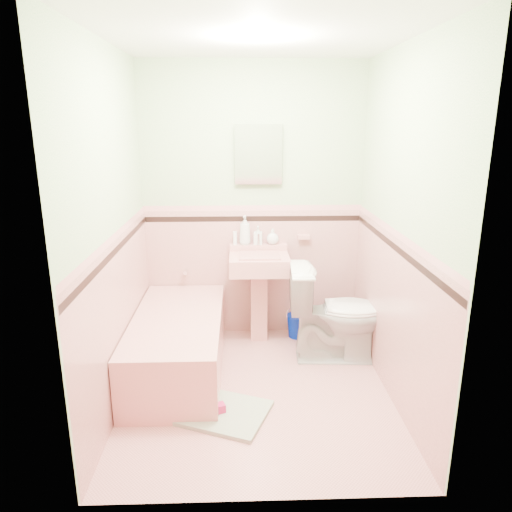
{
  "coord_description": "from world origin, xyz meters",
  "views": [
    {
      "loc": [
        -0.12,
        -3.23,
        1.99
      ],
      "look_at": [
        0.0,
        0.25,
        1.0
      ],
      "focal_mm": 33.56,
      "sensor_mm": 36.0,
      "label": 1
    }
  ],
  "objects_px": {
    "bathtub": "(178,346)",
    "soap_bottle_left": "(245,230)",
    "shoe": "(215,409)",
    "soap_bottle_mid": "(258,235)",
    "toilet": "(337,313)",
    "bucket": "(298,326)",
    "medicine_cabinet": "(258,155)",
    "sink": "(259,299)",
    "soap_bottle_right": "(273,236)"
  },
  "relations": [
    {
      "from": "bathtub",
      "to": "soap_bottle_left",
      "type": "height_order",
      "value": "soap_bottle_left"
    },
    {
      "from": "shoe",
      "to": "soap_bottle_mid",
      "type": "bearing_deg",
      "value": 53.43
    },
    {
      "from": "toilet",
      "to": "bucket",
      "type": "height_order",
      "value": "toilet"
    },
    {
      "from": "medicine_cabinet",
      "to": "bucket",
      "type": "height_order",
      "value": "medicine_cabinet"
    },
    {
      "from": "toilet",
      "to": "sink",
      "type": "bearing_deg",
      "value": 65.12
    },
    {
      "from": "soap_bottle_right",
      "to": "soap_bottle_mid",
      "type": "bearing_deg",
      "value": 180.0
    },
    {
      "from": "medicine_cabinet",
      "to": "toilet",
      "type": "height_order",
      "value": "medicine_cabinet"
    },
    {
      "from": "sink",
      "to": "bucket",
      "type": "bearing_deg",
      "value": 12.97
    },
    {
      "from": "sink",
      "to": "toilet",
      "type": "distance_m",
      "value": 0.74
    },
    {
      "from": "medicine_cabinet",
      "to": "toilet",
      "type": "relative_size",
      "value": 0.59
    },
    {
      "from": "toilet",
      "to": "bucket",
      "type": "xyz_separation_m",
      "value": [
        -0.28,
        0.43,
        -0.31
      ]
    },
    {
      "from": "bathtub",
      "to": "soap_bottle_right",
      "type": "bearing_deg",
      "value": 41.19
    },
    {
      "from": "sink",
      "to": "soap_bottle_left",
      "type": "height_order",
      "value": "soap_bottle_left"
    },
    {
      "from": "soap_bottle_mid",
      "to": "shoe",
      "type": "xyz_separation_m",
      "value": [
        -0.35,
        -1.36,
        -0.92
      ]
    },
    {
      "from": "soap_bottle_left",
      "to": "bucket",
      "type": "xyz_separation_m",
      "value": [
        0.5,
        -0.09,
        -0.92
      ]
    },
    {
      "from": "bucket",
      "to": "shoe",
      "type": "distance_m",
      "value": 1.46
    },
    {
      "from": "soap_bottle_mid",
      "to": "bucket",
      "type": "relative_size",
      "value": 0.78
    },
    {
      "from": "bucket",
      "to": "toilet",
      "type": "bearing_deg",
      "value": -57.28
    },
    {
      "from": "soap_bottle_right",
      "to": "bucket",
      "type": "relative_size",
      "value": 0.66
    },
    {
      "from": "sink",
      "to": "shoe",
      "type": "relative_size",
      "value": 5.77
    },
    {
      "from": "soap_bottle_mid",
      "to": "soap_bottle_right",
      "type": "bearing_deg",
      "value": 0.0
    },
    {
      "from": "soap_bottle_mid",
      "to": "bucket",
      "type": "xyz_separation_m",
      "value": [
        0.38,
        -0.09,
        -0.87
      ]
    },
    {
      "from": "medicine_cabinet",
      "to": "shoe",
      "type": "height_order",
      "value": "medicine_cabinet"
    },
    {
      "from": "medicine_cabinet",
      "to": "bucket",
      "type": "distance_m",
      "value": 1.64
    },
    {
      "from": "sink",
      "to": "toilet",
      "type": "xyz_separation_m",
      "value": [
        0.65,
        -0.34,
        -0.0
      ]
    },
    {
      "from": "bathtub",
      "to": "shoe",
      "type": "xyz_separation_m",
      "value": [
        0.32,
        -0.65,
        -0.17
      ]
    },
    {
      "from": "medicine_cabinet",
      "to": "sink",
      "type": "bearing_deg",
      "value": -90.0
    },
    {
      "from": "toilet",
      "to": "soap_bottle_left",
      "type": "bearing_deg",
      "value": 58.92
    },
    {
      "from": "bathtub",
      "to": "medicine_cabinet",
      "type": "relative_size",
      "value": 3.08
    },
    {
      "from": "soap_bottle_left",
      "to": "soap_bottle_mid",
      "type": "distance_m",
      "value": 0.13
    },
    {
      "from": "toilet",
      "to": "shoe",
      "type": "xyz_separation_m",
      "value": [
        -1.01,
        -0.83,
        -0.36
      ]
    },
    {
      "from": "soap_bottle_right",
      "to": "toilet",
      "type": "xyz_separation_m",
      "value": [
        0.52,
        -0.52,
        -0.55
      ]
    },
    {
      "from": "sink",
      "to": "soap_bottle_mid",
      "type": "height_order",
      "value": "soap_bottle_mid"
    },
    {
      "from": "soap_bottle_left",
      "to": "medicine_cabinet",
      "type": "bearing_deg",
      "value": 13.62
    },
    {
      "from": "medicine_cabinet",
      "to": "bucket",
      "type": "bearing_deg",
      "value": -18.29
    },
    {
      "from": "bathtub",
      "to": "soap_bottle_left",
      "type": "distance_m",
      "value": 1.2
    },
    {
      "from": "bathtub",
      "to": "sink",
      "type": "relative_size",
      "value": 1.8
    },
    {
      "from": "shoe",
      "to": "sink",
      "type": "bearing_deg",
      "value": 51.15
    },
    {
      "from": "toilet",
      "to": "soap_bottle_mid",
      "type": "bearing_deg",
      "value": 54.32
    },
    {
      "from": "sink",
      "to": "shoe",
      "type": "bearing_deg",
      "value": -106.87
    },
    {
      "from": "medicine_cabinet",
      "to": "bucket",
      "type": "relative_size",
      "value": 2.25
    },
    {
      "from": "medicine_cabinet",
      "to": "soap_bottle_left",
      "type": "relative_size",
      "value": 1.82
    },
    {
      "from": "bucket",
      "to": "soap_bottle_mid",
      "type": "bearing_deg",
      "value": 166.08
    },
    {
      "from": "sink",
      "to": "shoe",
      "type": "height_order",
      "value": "sink"
    },
    {
      "from": "sink",
      "to": "soap_bottle_mid",
      "type": "distance_m",
      "value": 0.59
    },
    {
      "from": "soap_bottle_mid",
      "to": "shoe",
      "type": "relative_size",
      "value": 1.16
    },
    {
      "from": "soap_bottle_left",
      "to": "bucket",
      "type": "distance_m",
      "value": 1.05
    },
    {
      "from": "soap_bottle_right",
      "to": "shoe",
      "type": "bearing_deg",
      "value": -109.78
    },
    {
      "from": "soap_bottle_left",
      "to": "soap_bottle_right",
      "type": "bearing_deg",
      "value": 0.0
    },
    {
      "from": "bathtub",
      "to": "soap_bottle_left",
      "type": "xyz_separation_m",
      "value": [
        0.56,
        0.71,
        0.8
      ]
    }
  ]
}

